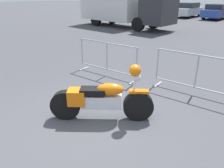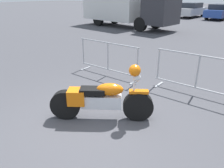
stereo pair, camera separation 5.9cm
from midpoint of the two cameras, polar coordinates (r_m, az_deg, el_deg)
ground_plane at (r=4.45m, az=-5.19°, el=-10.88°), size 120.00×120.00×0.00m
motorcycle at (r=4.46m, az=-2.41°, el=-3.95°), size 1.92×1.22×1.20m
crowd_barrier_near at (r=6.89m, az=-0.83°, el=6.67°), size 2.26×0.64×1.07m
crowd_barrier_far at (r=5.92m, az=21.62°, el=2.30°), size 2.26×0.64×1.07m
box_truck at (r=17.73m, az=2.93°, el=19.99°), size 7.99×3.70×2.98m
parked_car_green at (r=28.23m, az=7.79°, el=18.98°), size 2.43×4.51×1.45m
parked_car_maroon at (r=27.01m, az=13.58°, el=18.35°), size 2.31×4.28×1.38m
parked_car_silver at (r=26.48m, az=20.06°, el=17.72°), size 2.52×4.67×1.51m
parked_car_blue at (r=25.52m, az=26.39°, el=16.59°), size 2.43×4.50×1.45m
pedestrian at (r=20.84m, az=4.10°, el=18.39°), size 0.43×0.43×1.69m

